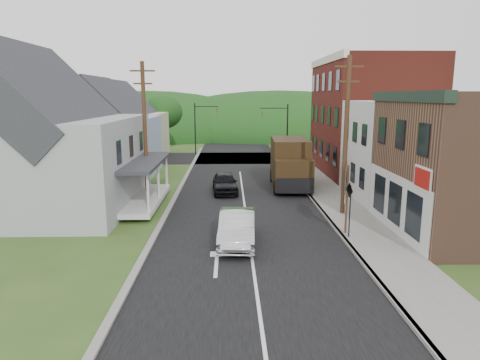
{
  "coord_description": "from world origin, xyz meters",
  "views": [
    {
      "loc": [
        -0.93,
        -20.34,
        6.83
      ],
      "look_at": [
        -0.36,
        3.1,
        2.2
      ],
      "focal_mm": 32.0,
      "sensor_mm": 36.0,
      "label": 1
    }
  ],
  "objects": [
    {
      "name": "house_gray",
      "position": [
        -12.0,
        6.0,
        4.23
      ],
      "size": [
        10.2,
        12.24,
        8.35
      ],
      "color": "#A4A6AA",
      "rests_on": "ground"
    },
    {
      "name": "house_blue",
      "position": [
        -11.0,
        17.0,
        3.69
      ],
      "size": [
        7.14,
        8.16,
        7.28
      ],
      "color": "#90A1C4",
      "rests_on": "ground"
    },
    {
      "name": "utility_pole_right",
      "position": [
        5.6,
        3.5,
        4.66
      ],
      "size": [
        1.6,
        0.26,
        9.0
      ],
      "color": "#472D19",
      "rests_on": "ground"
    },
    {
      "name": "warning_sign",
      "position": [
        4.77,
        -0.75,
        1.85
      ],
      "size": [
        0.17,
        0.73,
        2.66
      ],
      "rotation": [
        0.0,
        0.0,
        0.17
      ],
      "color": "black",
      "rests_on": "sidewalk_right"
    },
    {
      "name": "forested_ridge",
      "position": [
        0.0,
        55.0,
        0.0
      ],
      "size": [
        90.0,
        30.0,
        16.0
      ],
      "primitive_type": "ellipsoid",
      "color": "black",
      "rests_on": "ground"
    },
    {
      "name": "silver_sedan",
      "position": [
        -0.6,
        -1.23,
        0.77
      ],
      "size": [
        1.83,
        4.72,
        1.53
      ],
      "primitive_type": "imported",
      "rotation": [
        0.0,
        0.0,
        -0.05
      ],
      "color": "silver",
      "rests_on": "ground"
    },
    {
      "name": "curb_right",
      "position": [
        4.55,
        8.0,
        0.07
      ],
      "size": [
        0.2,
        55.0,
        0.15
      ],
      "primitive_type": "cube",
      "color": "slate",
      "rests_on": "ground"
    },
    {
      "name": "tree_left_b",
      "position": [
        -17.0,
        12.0,
        4.88
      ],
      "size": [
        4.8,
        4.8,
        6.94
      ],
      "color": "#382616",
      "rests_on": "ground"
    },
    {
      "name": "curb_left",
      "position": [
        -4.65,
        8.0,
        0.06
      ],
      "size": [
        0.3,
        55.0,
        0.12
      ],
      "primitive_type": "cube",
      "color": "slate",
      "rests_on": "ground"
    },
    {
      "name": "traffic_signal_left",
      "position": [
        -4.3,
        30.5,
        3.76
      ],
      "size": [
        2.87,
        0.2,
        6.0
      ],
      "color": "black",
      "rests_on": "ground"
    },
    {
      "name": "road",
      "position": [
        0.0,
        10.0,
        0.0
      ],
      "size": [
        9.0,
        90.0,
        0.02
      ],
      "primitive_type": "cube",
      "color": "black",
      "rests_on": "ground"
    },
    {
      "name": "storefront_white",
      "position": [
        11.3,
        7.5,
        3.25
      ],
      "size": [
        8.0,
        7.0,
        6.5
      ],
      "primitive_type": "cube",
      "color": "silver",
      "rests_on": "ground"
    },
    {
      "name": "utility_pole_left",
      "position": [
        -6.5,
        8.0,
        4.66
      ],
      "size": [
        1.6,
        0.26,
        9.0
      ],
      "color": "#472D19",
      "rests_on": "ground"
    },
    {
      "name": "sidewalk_right",
      "position": [
        5.9,
        8.0,
        0.07
      ],
      "size": [
        2.8,
        55.0,
        0.15
      ],
      "primitive_type": "cube",
      "color": "slate",
      "rests_on": "ground"
    },
    {
      "name": "storefront_tan",
      "position": [
        11.3,
        0.0,
        3.5
      ],
      "size": [
        8.0,
        8.0,
        7.0
      ],
      "primitive_type": "cube",
      "color": "brown",
      "rests_on": "ground"
    },
    {
      "name": "house_cream",
      "position": [
        -11.5,
        26.0,
        3.69
      ],
      "size": [
        7.14,
        8.16,
        7.28
      ],
      "color": "#BDB792",
      "rests_on": "ground"
    },
    {
      "name": "tree_left_c",
      "position": [
        -19.0,
        20.0,
        5.94
      ],
      "size": [
        5.8,
        5.8,
        8.41
      ],
      "color": "#382616",
      "rests_on": "ground"
    },
    {
      "name": "ground",
      "position": [
        0.0,
        0.0,
        0.0
      ],
      "size": [
        120.0,
        120.0,
        0.0
      ],
      "primitive_type": "plane",
      "color": "#2D4719",
      "rests_on": "ground"
    },
    {
      "name": "traffic_signal_right",
      "position": [
        4.3,
        23.5,
        3.76
      ],
      "size": [
        2.87,
        0.2,
        6.0
      ],
      "color": "black",
      "rests_on": "ground"
    },
    {
      "name": "storefront_red",
      "position": [
        11.3,
        17.0,
        5.0
      ],
      "size": [
        8.0,
        12.0,
        10.0
      ],
      "primitive_type": "cube",
      "color": "maroon",
      "rests_on": "ground"
    },
    {
      "name": "dark_sedan",
      "position": [
        -1.28,
        9.56,
        0.72
      ],
      "size": [
        1.99,
        4.34,
        1.44
      ],
      "primitive_type": "imported",
      "rotation": [
        0.0,
        0.0,
        0.07
      ],
      "color": "black",
      "rests_on": "ground"
    },
    {
      "name": "cross_road",
      "position": [
        0.0,
        27.0,
        0.0
      ],
      "size": [
        60.0,
        9.0,
        0.02
      ],
      "primitive_type": "cube",
      "color": "black",
      "rests_on": "ground"
    },
    {
      "name": "tree_left_d",
      "position": [
        -9.0,
        32.0,
        4.88
      ],
      "size": [
        4.8,
        4.8,
        6.94
      ],
      "color": "#382616",
      "rests_on": "ground"
    },
    {
      "name": "route_sign_cluster",
      "position": [
        4.75,
        -0.14,
        2.35
      ],
      "size": [
        0.62,
        1.88,
        3.4
      ],
      "rotation": [
        0.0,
        0.0,
        -0.29
      ],
      "color": "#472D19",
      "rests_on": "sidewalk_right"
    },
    {
      "name": "delivery_van",
      "position": [
        3.61,
        11.11,
        1.85
      ],
      "size": [
        2.95,
        6.65,
        3.66
      ],
      "rotation": [
        0.0,
        0.0,
        -0.04
      ],
      "color": "black",
      "rests_on": "ground"
    }
  ]
}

